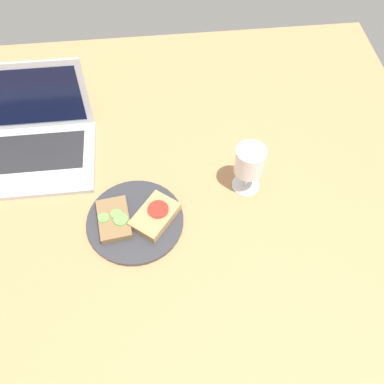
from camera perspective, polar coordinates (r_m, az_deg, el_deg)
name	(u,v)px	position (r cm, az deg, el deg)	size (l,w,h in cm)	color
wooden_table	(176,213)	(106.80, -2.18, -2.80)	(140.00, 140.00, 3.00)	#B27F51
plate	(135,221)	(104.02, -7.58, -3.85)	(23.34, 23.34, 1.12)	#333338
sandwich_with_tomato	(155,216)	(102.16, -4.93, -3.15)	(13.08, 13.67, 2.80)	#A88456
sandwich_with_cucumber	(114,219)	(103.27, -10.36, -3.58)	(8.67, 12.16, 2.30)	brown
wine_glass	(249,163)	(102.85, 7.67, 3.89)	(7.21, 7.21, 13.78)	white
laptop	(30,137)	(121.44, -20.75, 6.84)	(32.59, 26.25, 21.32)	#ADAFB5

